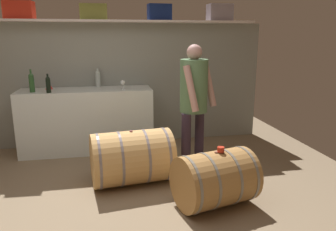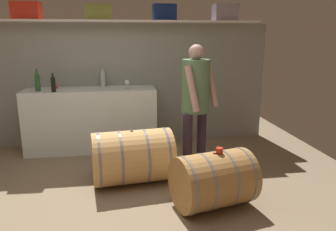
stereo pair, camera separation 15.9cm
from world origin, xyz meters
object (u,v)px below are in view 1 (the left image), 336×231
toolcase_navy (159,12)px  red_funnel (49,86)px  toolcase_red (19,10)px  wine_glass (123,83)px  toolcase_olive (93,12)px  wine_bottle_dark (48,84)px  wine_barrel_near (215,179)px  work_cabinet (87,120)px  tasting_cup (221,149)px  wine_bottle_clear (98,78)px  wine_bottle_green (32,82)px  toolcase_grey (220,13)px  wine_barrel_far (132,157)px  winemaker_pouring (194,95)px

toolcase_navy → red_funnel: bearing=179.8°
toolcase_red → wine_glass: bearing=-9.4°
toolcase_olive → toolcase_navy: (0.99, 0.00, 0.01)m
wine_bottle_dark → wine_barrel_near: (1.86, -1.76, -0.79)m
toolcase_navy → wine_barrel_near: size_ratio=0.39×
toolcase_navy → wine_barrel_near: (0.21, -2.19, -1.79)m
toolcase_olive → red_funnel: bearing=-174.6°
work_cabinet → wine_glass: wine_glass is taller
toolcase_navy → wine_bottle_dark: 1.98m
toolcase_red → red_funnel: bearing=-12.3°
wine_glass → work_cabinet: bearing=170.2°
toolcase_olive → tasting_cup: toolcase_olive is taller
toolcase_olive → tasting_cup: 2.92m
toolcase_navy → wine_bottle_clear: toolcase_navy is taller
wine_bottle_green → work_cabinet: bearing=9.2°
tasting_cup → toolcase_grey: bearing=72.0°
wine_bottle_dark → wine_glass: (1.04, 0.13, -0.03)m
red_funnel → tasting_cup: (1.96, -2.10, -0.39)m
wine_bottle_green → wine_barrel_far: wine_bottle_green is taller
toolcase_navy → winemaker_pouring: bearing=-82.9°
winemaker_pouring → wine_bottle_dark: bearing=-63.4°
toolcase_navy → wine_bottle_clear: 1.39m
red_funnel → tasting_cup: red_funnel is taller
toolcase_red → toolcase_olive: size_ratio=0.99×
toolcase_grey → winemaker_pouring: 1.82m
red_funnel → wine_bottle_green: bearing=-128.8°
wine_barrel_far → toolcase_grey: bearing=36.9°
work_cabinet → wine_barrel_near: work_cabinet is taller
toolcase_navy → work_cabinet: toolcase_navy is taller
toolcase_olive → wine_bottle_clear: bearing=48.8°
wine_bottle_dark → wine_barrel_near: 2.68m
red_funnel → toolcase_navy: bearing=2.9°
wine_bottle_green → wine_glass: (1.28, 0.02, -0.05)m
toolcase_navy → wine_glass: (-0.61, -0.30, -1.03)m
wine_barrel_near → wine_bottle_green: bearing=123.9°
wine_bottle_dark → winemaker_pouring: winemaker_pouring is taller
toolcase_red → wine_bottle_clear: toolcase_red is taller
wine_bottle_clear → winemaker_pouring: (1.20, -1.28, -0.09)m
toolcase_olive → wine_bottle_clear: (0.01, 0.02, -0.99)m
tasting_cup → toolcase_red: bearing=136.2°
work_cabinet → tasting_cup: work_cabinet is taller
toolcase_red → toolcase_navy: (2.02, 0.00, -0.00)m
work_cabinet → wine_bottle_clear: wine_bottle_clear is taller
red_funnel → wine_barrel_far: 1.91m
work_cabinet → toolcase_olive: bearing=50.5°
toolcase_red → red_funnel: (0.33, -0.09, -1.08)m
wine_bottle_clear → wine_glass: (0.37, -0.32, -0.04)m
work_cabinet → wine_bottle_green: 0.96m
toolcase_red → wine_barrel_far: bearing=-43.8°
toolcase_olive → wine_barrel_far: toolcase_olive is taller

